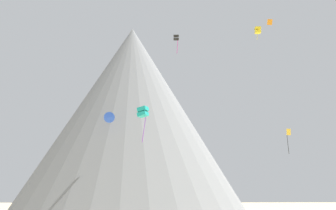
{
  "coord_description": "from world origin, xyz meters",
  "views": [
    {
      "loc": [
        -3.59,
        -31.43,
        3.82
      ],
      "look_at": [
        -0.26,
        31.34,
        17.46
      ],
      "focal_mm": 44.61,
      "sensor_mm": 36.0,
      "label": 1
    }
  ],
  "objects_px": {
    "kite_blue_mid": "(109,117)",
    "rock_massif": "(136,119)",
    "kite_teal_mid": "(143,112)",
    "kite_yellow_high": "(258,30)",
    "kite_gold_mid": "(288,136)",
    "kite_orange_high": "(270,22)",
    "kite_black_high": "(176,38)"
  },
  "relations": [
    {
      "from": "kite_blue_mid",
      "to": "kite_black_high",
      "type": "height_order",
      "value": "kite_black_high"
    },
    {
      "from": "rock_massif",
      "to": "kite_orange_high",
      "type": "relative_size",
      "value": 59.7
    },
    {
      "from": "kite_gold_mid",
      "to": "kite_black_high",
      "type": "bearing_deg",
      "value": 83.65
    },
    {
      "from": "kite_teal_mid",
      "to": "kite_black_high",
      "type": "bearing_deg",
      "value": -171.98
    },
    {
      "from": "rock_massif",
      "to": "kite_teal_mid",
      "type": "bearing_deg",
      "value": -87.65
    },
    {
      "from": "rock_massif",
      "to": "kite_orange_high",
      "type": "distance_m",
      "value": 46.08
    },
    {
      "from": "rock_massif",
      "to": "kite_black_high",
      "type": "distance_m",
      "value": 43.36
    },
    {
      "from": "kite_black_high",
      "to": "rock_massif",
      "type": "bearing_deg",
      "value": -73.03
    },
    {
      "from": "kite_blue_mid",
      "to": "kite_teal_mid",
      "type": "xyz_separation_m",
      "value": [
        7.64,
        -37.18,
        -6.13
      ]
    },
    {
      "from": "kite_gold_mid",
      "to": "kite_teal_mid",
      "type": "relative_size",
      "value": 0.99
    },
    {
      "from": "kite_yellow_high",
      "to": "kite_gold_mid",
      "type": "relative_size",
      "value": 0.63
    },
    {
      "from": "kite_black_high",
      "to": "kite_orange_high",
      "type": "height_order",
      "value": "kite_orange_high"
    },
    {
      "from": "kite_orange_high",
      "to": "kite_gold_mid",
      "type": "bearing_deg",
      "value": 168.7
    },
    {
      "from": "kite_orange_high",
      "to": "kite_blue_mid",
      "type": "bearing_deg",
      "value": 51.99
    },
    {
      "from": "kite_black_high",
      "to": "kite_gold_mid",
      "type": "height_order",
      "value": "kite_black_high"
    },
    {
      "from": "rock_massif",
      "to": "kite_gold_mid",
      "type": "distance_m",
      "value": 48.78
    },
    {
      "from": "kite_blue_mid",
      "to": "kite_yellow_high",
      "type": "distance_m",
      "value": 38.01
    },
    {
      "from": "rock_massif",
      "to": "kite_blue_mid",
      "type": "height_order",
      "value": "rock_massif"
    },
    {
      "from": "kite_teal_mid",
      "to": "kite_orange_high",
      "type": "bearing_deg",
      "value": 161.56
    },
    {
      "from": "kite_teal_mid",
      "to": "kite_blue_mid",
      "type": "bearing_deg",
      "value": -142.81
    },
    {
      "from": "kite_yellow_high",
      "to": "kite_orange_high",
      "type": "bearing_deg",
      "value": -76.8
    },
    {
      "from": "kite_blue_mid",
      "to": "kite_gold_mid",
      "type": "bearing_deg",
      "value": -32.52
    },
    {
      "from": "kite_black_high",
      "to": "kite_teal_mid",
      "type": "height_order",
      "value": "kite_black_high"
    },
    {
      "from": "kite_blue_mid",
      "to": "kite_orange_high",
      "type": "distance_m",
      "value": 39.74
    },
    {
      "from": "kite_black_high",
      "to": "kite_orange_high",
      "type": "relative_size",
      "value": 2.72
    },
    {
      "from": "kite_blue_mid",
      "to": "rock_massif",
      "type": "bearing_deg",
      "value": 68.4
    },
    {
      "from": "kite_black_high",
      "to": "kite_teal_mid",
      "type": "distance_m",
      "value": 25.71
    },
    {
      "from": "kite_yellow_high",
      "to": "kite_gold_mid",
      "type": "xyz_separation_m",
      "value": [
        1.82,
        -10.34,
        -24.96
      ]
    },
    {
      "from": "rock_massif",
      "to": "kite_yellow_high",
      "type": "xyz_separation_m",
      "value": [
        27.36,
        -27.54,
        15.32
      ]
    },
    {
      "from": "kite_teal_mid",
      "to": "rock_massif",
      "type": "bearing_deg",
      "value": -152.07
    },
    {
      "from": "kite_yellow_high",
      "to": "kite_orange_high",
      "type": "distance_m",
      "value": 5.7
    },
    {
      "from": "kite_black_high",
      "to": "kite_orange_high",
      "type": "xyz_separation_m",
      "value": [
        20.21,
        8.78,
        7.33
      ]
    }
  ]
}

